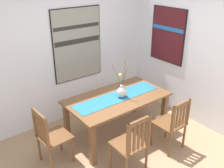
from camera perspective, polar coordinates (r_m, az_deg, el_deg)
ground_plane at (r=3.96m, az=3.79°, el=-18.16°), size 6.40×6.40×0.03m
wall_back at (r=4.65m, az=-11.11°, el=7.66°), size 6.40×0.12×2.70m
wall_side at (r=4.58m, az=22.20°, el=6.02°), size 0.12×6.40×2.70m
dining_table at (r=4.27m, az=1.16°, el=-4.14°), size 1.68×0.92×0.72m
table_runner at (r=4.22m, az=1.17°, el=-2.84°), size 1.54×0.36×0.01m
centerpiece_vase at (r=4.16m, az=2.21°, el=-1.56°), size 0.24×0.19×0.68m
chair_0 at (r=3.82m, az=-13.53°, el=-11.16°), size 0.44×0.44×0.91m
chair_1 at (r=3.57m, az=4.43°, el=-13.10°), size 0.43×0.43×0.94m
chair_2 at (r=4.11m, az=13.28°, el=-8.43°), size 0.43×0.43×0.88m
painting_on_back_wall at (r=4.71m, az=-7.69°, el=8.73°), size 0.98×0.05×1.31m
painting_on_side_wall at (r=5.04m, az=12.30°, el=10.57°), size 0.05×0.79×1.04m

